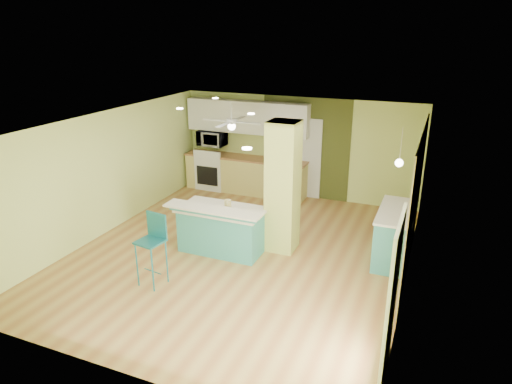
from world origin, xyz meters
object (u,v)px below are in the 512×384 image
at_px(bar_stool, 153,238).
at_px(fruit_bowl, 273,160).
at_px(peninsula, 222,228).
at_px(side_counter, 395,235).
at_px(canister, 228,204).

distance_m(bar_stool, fruit_bowl, 4.63).
bearing_deg(peninsula, bar_stool, -109.17).
xyz_separation_m(side_counter, canister, (-2.97, -0.85, 0.46)).
xyz_separation_m(fruit_bowl, canister, (0.26, -3.09, -0.03)).
distance_m(bar_stool, canister, 1.65).
bearing_deg(fruit_bowl, canister, -85.13).
relative_size(side_counter, canister, 8.83).
distance_m(peninsula, side_counter, 3.21).
bearing_deg(fruit_bowl, side_counter, -34.74).
distance_m(side_counter, fruit_bowl, 3.96).
bearing_deg(fruit_bowl, bar_stool, -94.37).
distance_m(peninsula, fruit_bowl, 3.20).
bearing_deg(side_counter, peninsula, -163.46).
xyz_separation_m(peninsula, bar_stool, (-0.51, -1.46, 0.36)).
bearing_deg(bar_stool, side_counter, 42.17).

